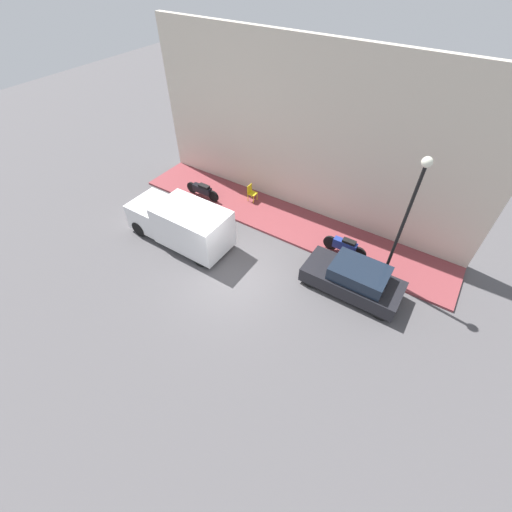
# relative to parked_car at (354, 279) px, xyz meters

# --- Properties ---
(ground_plane) EXTENTS (60.00, 60.00, 0.00)m
(ground_plane) POSITION_rel_parked_car_xyz_m (-2.08, 4.40, -0.64)
(ground_plane) COLOR #514F51
(sidewalk) EXTENTS (2.67, 16.18, 0.11)m
(sidewalk) POSITION_rel_parked_car_xyz_m (2.37, 4.40, -0.59)
(sidewalk) COLOR brown
(sidewalk) RESTS_ON ground_plane
(building_facade) EXTENTS (0.30, 16.18, 7.72)m
(building_facade) POSITION_rel_parked_car_xyz_m (3.86, 4.40, 3.22)
(building_facade) COLOR beige
(building_facade) RESTS_ON ground_plane
(parked_car) EXTENTS (1.67, 3.84, 1.35)m
(parked_car) POSITION_rel_parked_car_xyz_m (0.00, 0.00, 0.00)
(parked_car) COLOR black
(parked_car) RESTS_ON ground_plane
(delivery_van) EXTENTS (1.93, 4.91, 1.98)m
(delivery_van) POSITION_rel_parked_car_xyz_m (-1.40, 7.69, 0.37)
(delivery_van) COLOR white
(delivery_van) RESTS_ON ground_plane
(motorcycle_black) EXTENTS (0.30, 2.07, 0.76)m
(motorcycle_black) POSITION_rel_parked_car_xyz_m (1.67, 9.03, -0.11)
(motorcycle_black) COLOR black
(motorcycle_black) RESTS_ON sidewalk
(motorcycle_blue) EXTENTS (0.30, 1.96, 0.85)m
(motorcycle_blue) POSITION_rel_parked_car_xyz_m (1.66, 1.05, -0.07)
(motorcycle_blue) COLOR navy
(motorcycle_blue) RESTS_ON sidewalk
(streetlamp) EXTENTS (0.35, 0.35, 5.43)m
(streetlamp) POSITION_rel_parked_car_xyz_m (1.27, -0.87, 3.05)
(streetlamp) COLOR black
(streetlamp) RESTS_ON sidewalk
(cafe_chair) EXTENTS (0.40, 0.40, 0.87)m
(cafe_chair) POSITION_rel_parked_car_xyz_m (2.84, 6.72, -0.04)
(cafe_chair) COLOR yellow
(cafe_chair) RESTS_ON sidewalk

